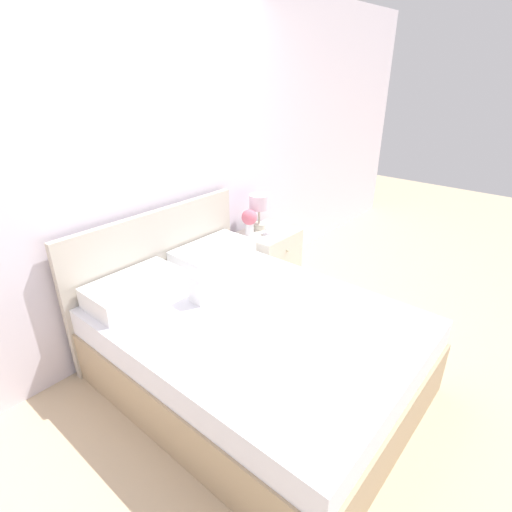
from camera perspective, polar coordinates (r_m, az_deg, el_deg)
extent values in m
plane|color=#CCB28E|center=(3.47, -12.93, -9.84)|extent=(12.00, 12.00, 0.00)
cube|color=white|center=(2.99, -16.22, 11.59)|extent=(8.00, 0.06, 2.60)
cube|color=tan|center=(2.76, -0.11, -14.71)|extent=(1.50, 1.99, 0.37)
cube|color=white|center=(2.59, -0.12, -10.04)|extent=(1.47, 1.95, 0.18)
cube|color=beige|center=(3.19, -13.53, -2.50)|extent=(1.53, 0.05, 1.02)
cube|color=white|center=(2.80, -16.81, -4.48)|extent=(0.63, 0.36, 0.14)
cube|color=white|center=(3.18, -6.15, 0.33)|extent=(0.63, 0.36, 0.14)
cube|color=white|center=(2.71, -6.25, -3.70)|extent=(0.33, 0.12, 0.20)
cube|color=silver|center=(3.81, 1.67, -0.59)|extent=(0.51, 0.44, 0.59)
sphere|color=#B2AD93|center=(3.61, 4.52, 0.73)|extent=(0.02, 0.02, 0.02)
cylinder|color=beige|center=(3.74, 0.44, 4.31)|extent=(0.12, 0.12, 0.05)
cylinder|color=#B7B29E|center=(3.71, 0.44, 5.72)|extent=(0.02, 0.02, 0.14)
cylinder|color=silver|center=(3.66, 0.45, 7.74)|extent=(0.18, 0.18, 0.13)
cylinder|color=white|center=(3.59, -0.95, 3.91)|extent=(0.08, 0.08, 0.12)
sphere|color=#E06B7F|center=(3.55, -0.96, 5.56)|extent=(0.14, 0.14, 0.14)
sphere|color=#609356|center=(3.59, -0.59, 5.18)|extent=(0.06, 0.06, 0.06)
cylinder|color=white|center=(3.62, 1.83, 3.17)|extent=(0.11, 0.11, 0.01)
cylinder|color=white|center=(3.61, 1.84, 3.69)|extent=(0.07, 0.07, 0.06)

